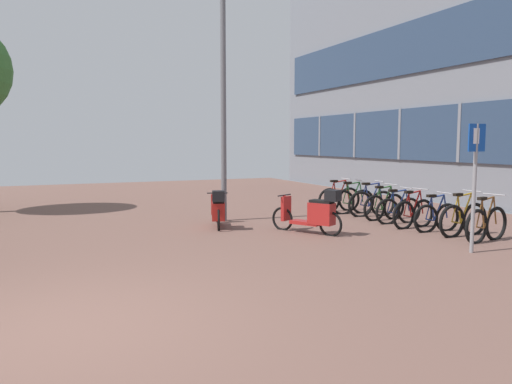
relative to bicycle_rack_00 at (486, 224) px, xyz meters
name	(u,v)px	position (x,y,z in m)	size (l,w,h in m)	color
ground	(196,312)	(-6.71, -1.61, -0.38)	(21.00, 40.00, 0.13)	#2A353C
bicycle_rack_00	(486,224)	(0.00, 0.00, 0.00)	(1.41, 0.48, 1.01)	black
bicycle_rack_01	(463,220)	(0.03, 0.63, 0.01)	(1.45, 0.48, 1.02)	black
bicycle_rack_02	(437,217)	(-0.12, 1.26, -0.02)	(1.27, 0.48, 0.93)	black
bicycle_rack_03	(413,214)	(-0.23, 1.90, -0.01)	(1.35, 0.48, 0.97)	black
bicycle_rack_04	(398,210)	(-0.15, 2.53, -0.02)	(1.32, 0.48, 0.94)	black
bicycle_rack_05	(384,207)	(-0.09, 3.16, -0.01)	(1.38, 0.48, 0.98)	black
bicycle_rack_06	(372,204)	(-0.02, 3.79, 0.00)	(1.41, 0.48, 1.02)	black
bicycle_rack_07	(353,202)	(-0.20, 4.43, 0.00)	(1.35, 0.48, 1.00)	black
bicycle_rack_08	(339,199)	(-0.24, 5.06, 0.00)	(1.41, 0.48, 1.01)	black
scooter_near	(314,213)	(-2.81, 2.16, 0.11)	(1.04, 1.62, 1.04)	black
scooter_mid	(218,210)	(-4.49, 3.81, 0.08)	(0.79, 1.62, 0.95)	black
parking_sign	(475,173)	(-1.12, -0.66, 1.12)	(0.40, 0.07, 2.37)	gray
lamp_post	(223,83)	(-4.00, 4.73, 3.19)	(0.20, 0.52, 6.43)	slate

